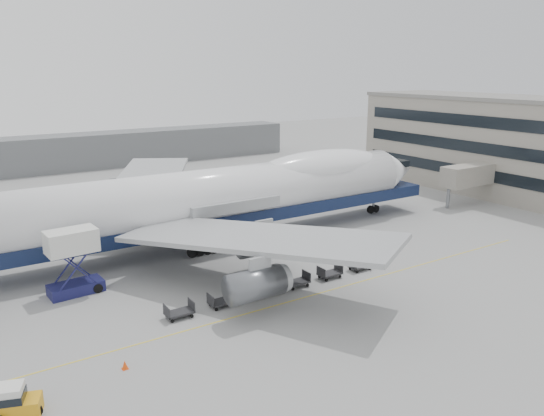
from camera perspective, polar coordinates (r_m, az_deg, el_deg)
ground at (r=52.92m, az=-0.15°, el=-7.29°), size 260.00×260.00×0.00m
apron_line at (r=48.38m, az=3.74°, el=-9.51°), size 60.00×0.15×0.01m
hangar at (r=113.69m, az=-24.23°, el=5.20°), size 110.00×8.00×7.00m
airliner at (r=61.47m, az=-5.69°, el=1.30°), size 67.00×55.30×19.98m
catering_truck at (r=51.00m, az=-20.62°, el=-5.03°), size 4.88×3.55×6.04m
baggage_tug at (r=36.42m, az=-26.06°, el=-18.31°), size 3.10×2.32×2.02m
traffic_cone at (r=39.02m, az=-15.55°, el=-15.95°), size 0.43×0.43×0.64m
dolly_0 at (r=45.01m, az=-9.94°, el=-10.93°), size 2.30×1.35×1.30m
dolly_1 at (r=46.49m, az=-5.40°, el=-9.89°), size 2.30×1.35×1.30m
dolly_2 at (r=48.25m, az=-1.18°, el=-8.87°), size 2.30×1.35×1.30m
dolly_3 at (r=50.27m, az=2.69°, el=-7.88°), size 2.30×1.35×1.30m
dolly_4 at (r=52.50m, az=6.24°, el=-6.94°), size 2.30×1.35×1.30m
dolly_5 at (r=54.93m, az=9.47°, el=-6.06°), size 2.30×1.35×1.30m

